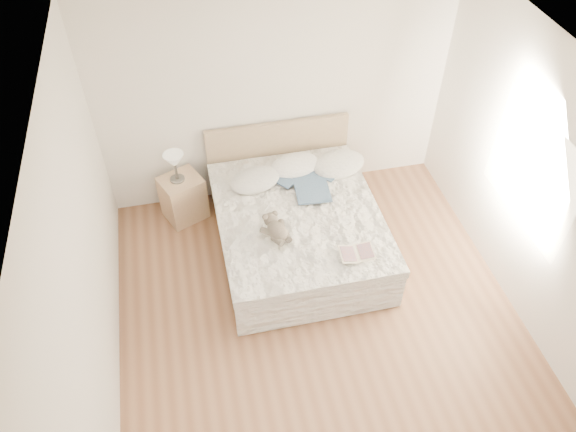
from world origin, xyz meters
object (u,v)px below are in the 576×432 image
object	(u,v)px
photo_book	(257,177)
table_lamp	(174,162)
nightstand	(183,198)
teddy_bear	(278,236)
childrens_book	(357,253)
bed	(297,226)

from	to	relation	value
photo_book	table_lamp	bearing A→B (deg)	135.57
nightstand	table_lamp	bearing A→B (deg)	166.42
photo_book	teddy_bear	bearing A→B (deg)	-117.32
teddy_bear	childrens_book	bearing A→B (deg)	-47.70
table_lamp	teddy_bear	bearing A→B (deg)	-52.41
photo_book	teddy_bear	size ratio (longest dim) A/B	0.89
bed	nightstand	distance (m)	1.42
childrens_book	teddy_bear	distance (m)	0.81
bed	childrens_book	xyz separation A→B (m)	(0.41, -0.81, 0.32)
bed	teddy_bear	world-z (taller)	bed
nightstand	photo_book	bearing A→B (deg)	-14.90
childrens_book	nightstand	bearing A→B (deg)	139.44
bed	teddy_bear	xyz separation A→B (m)	(-0.30, -0.42, 0.34)
nightstand	teddy_bear	distance (m)	1.53
photo_book	childrens_book	distance (m)	1.54
table_lamp	photo_book	distance (m)	0.93
nightstand	childrens_book	world-z (taller)	childrens_book
table_lamp	teddy_bear	xyz separation A→B (m)	(0.92, -1.19, -0.17)
teddy_bear	photo_book	bearing A→B (deg)	72.95
nightstand	photo_book	distance (m)	0.95
photo_book	childrens_book	world-z (taller)	same
nightstand	bed	bearing A→B (deg)	-32.63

